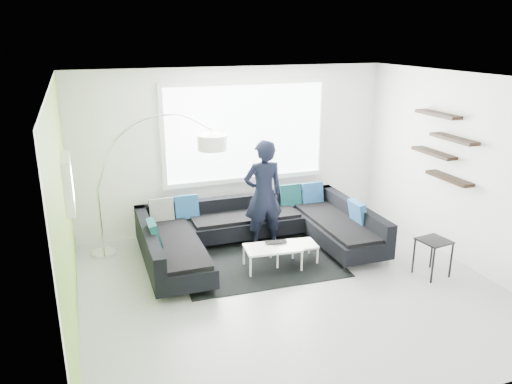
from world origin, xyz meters
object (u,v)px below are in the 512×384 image
sectional_sofa (258,234)px  arc_lamp (97,188)px  person (263,195)px  laptop (277,244)px  side_table (432,258)px  coffee_table (283,254)px

sectional_sofa → arc_lamp: (-2.30, 0.80, 0.75)m
person → laptop: size_ratio=4.97×
side_table → coffee_table: bearing=151.2°
coffee_table → side_table: size_ratio=1.92×
sectional_sofa → coffee_table: 0.57m
coffee_table → person: bearing=99.8°
laptop → person: bearing=95.3°
coffee_table → arc_lamp: bearing=158.3°
person → sectional_sofa: bearing=52.8°
side_table → laptop: bearing=152.2°
side_table → laptop: 2.23m
coffee_table → side_table: 2.13m
arc_lamp → sectional_sofa: bearing=-9.8°
sectional_sofa → laptop: (0.11, -0.48, 0.02)m
arc_lamp → laptop: (2.41, -1.28, -0.73)m
arc_lamp → side_table: arc_lamp is taller
laptop → arc_lamp: bearing=161.6°
arc_lamp → side_table: bearing=-18.6°
arc_lamp → side_table: (4.38, -2.32, -0.81)m
sectional_sofa → arc_lamp: arc_lamp is taller
person → coffee_table: bearing=93.1°
sectional_sofa → coffee_table: (0.22, -0.50, -0.16)m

